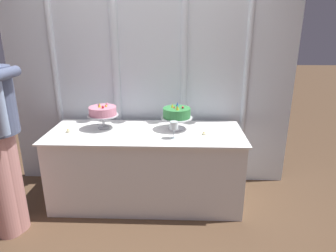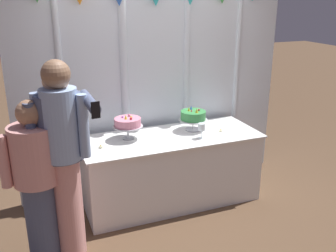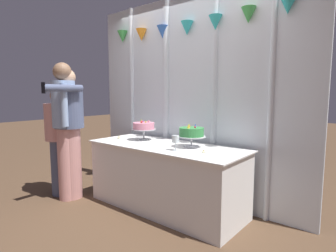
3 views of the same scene
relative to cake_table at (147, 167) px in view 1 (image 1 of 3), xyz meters
name	(u,v)px [view 1 (image 1 of 3)]	position (x,y,z in m)	size (l,w,h in m)	color
ground_plane	(146,204)	(0.00, -0.10, -0.39)	(24.00, 24.00, 0.00)	brown
draped_curtain	(148,66)	(-0.01, 0.47, 0.98)	(3.15, 0.16, 2.61)	silver
cake_table	(147,167)	(0.00, 0.00, 0.00)	(1.94, 0.77, 0.77)	white
cake_display_nearleft	(103,112)	(-0.44, 0.09, 0.56)	(0.32, 0.32, 0.27)	#B2B2B7
cake_display_nearright	(177,114)	(0.31, 0.09, 0.55)	(0.32, 0.32, 0.27)	silver
wine_glass	(174,126)	(0.28, -0.17, 0.51)	(0.08, 0.08, 0.16)	silver
tealight_far_left	(68,131)	(-0.76, -0.05, 0.40)	(0.04, 0.04, 0.04)	beige
tealight_near_left	(204,134)	(0.57, -0.07, 0.39)	(0.04, 0.04, 0.03)	beige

